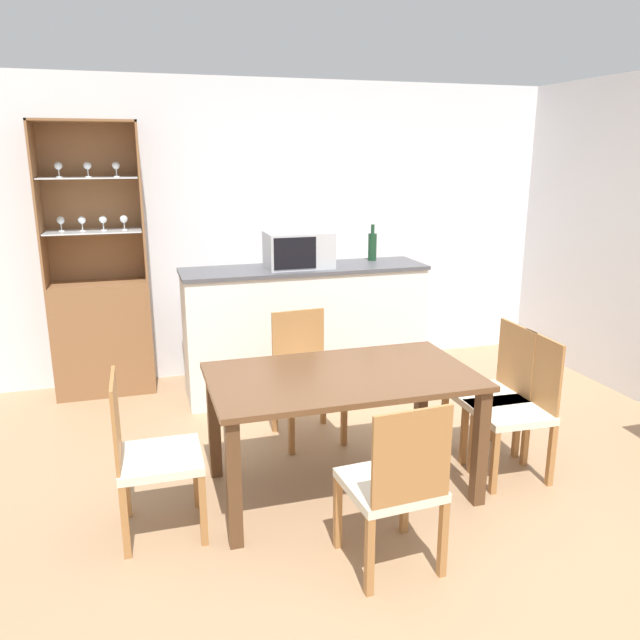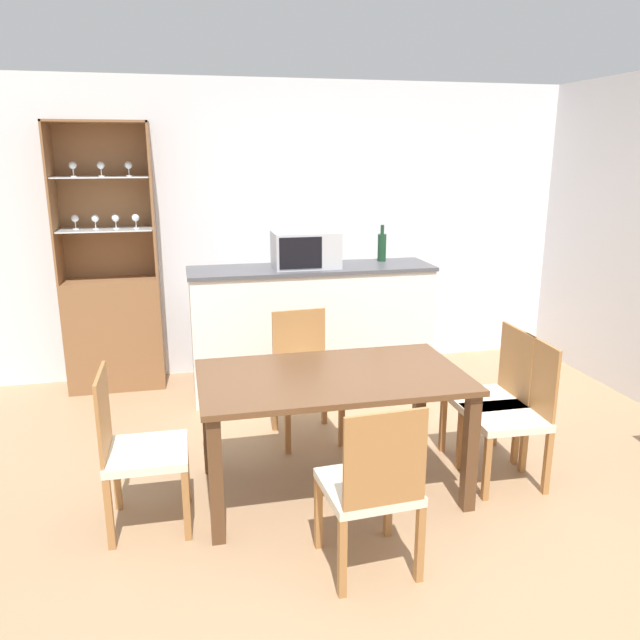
# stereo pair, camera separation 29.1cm
# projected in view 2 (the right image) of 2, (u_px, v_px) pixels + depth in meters

# --- Properties ---
(ground_plane) EXTENTS (18.00, 18.00, 0.00)m
(ground_plane) POSITION_uv_depth(u_px,v_px,m) (376.00, 516.00, 3.44)
(ground_plane) COLOR #A37F5B
(wall_back) EXTENTS (6.80, 0.06, 2.55)m
(wall_back) POSITION_uv_depth(u_px,v_px,m) (290.00, 229.00, 5.59)
(wall_back) COLOR silver
(wall_back) RESTS_ON ground_plane
(kitchen_counter) EXTENTS (1.98, 0.53, 1.05)m
(kitchen_counter) POSITION_uv_depth(u_px,v_px,m) (312.00, 329.00, 5.15)
(kitchen_counter) COLOR white
(kitchen_counter) RESTS_ON ground_plane
(display_cabinet) EXTENTS (0.78, 0.38, 2.18)m
(display_cabinet) POSITION_uv_depth(u_px,v_px,m) (114.00, 314.00, 5.23)
(display_cabinet) COLOR brown
(display_cabinet) RESTS_ON ground_plane
(dining_table) EXTENTS (1.50, 0.87, 0.73)m
(dining_table) POSITION_uv_depth(u_px,v_px,m) (332.00, 391.00, 3.56)
(dining_table) COLOR brown
(dining_table) RESTS_ON ground_plane
(dining_chair_head_far) EXTENTS (0.45, 0.45, 0.88)m
(dining_chair_head_far) POSITION_uv_depth(u_px,v_px,m) (305.00, 376.00, 4.32)
(dining_chair_head_far) COLOR beige
(dining_chair_head_far) RESTS_ON ground_plane
(dining_chair_head_near) EXTENTS (0.44, 0.44, 0.88)m
(dining_chair_head_near) POSITION_uv_depth(u_px,v_px,m) (372.00, 488.00, 2.89)
(dining_chair_head_near) COLOR beige
(dining_chair_head_near) RESTS_ON ground_plane
(dining_chair_side_right_far) EXTENTS (0.42, 0.42, 0.88)m
(dining_chair_side_right_far) POSITION_uv_depth(u_px,v_px,m) (491.00, 397.00, 3.96)
(dining_chair_side_right_far) COLOR beige
(dining_chair_side_right_far) RESTS_ON ground_plane
(dining_chair_side_left_near) EXTENTS (0.42, 0.42, 0.88)m
(dining_chair_side_left_near) POSITION_uv_depth(u_px,v_px,m) (138.00, 450.00, 3.25)
(dining_chair_side_left_near) COLOR beige
(dining_chair_side_left_near) RESTS_ON ground_plane
(dining_chair_side_right_near) EXTENTS (0.43, 0.43, 0.88)m
(dining_chair_side_right_near) POSITION_uv_depth(u_px,v_px,m) (513.00, 413.00, 3.71)
(dining_chair_side_right_near) COLOR beige
(dining_chair_side_right_near) RESTS_ON ground_plane
(microwave) EXTENTS (0.52, 0.34, 0.28)m
(microwave) POSITION_uv_depth(u_px,v_px,m) (306.00, 250.00, 4.96)
(microwave) COLOR #B7BABF
(microwave) RESTS_ON kitchen_counter
(wine_bottle) EXTENTS (0.07, 0.07, 0.31)m
(wine_bottle) POSITION_uv_depth(u_px,v_px,m) (382.00, 247.00, 5.25)
(wine_bottle) COLOR #193D23
(wine_bottle) RESTS_ON kitchen_counter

